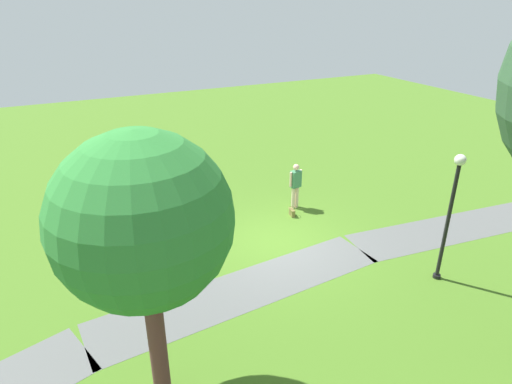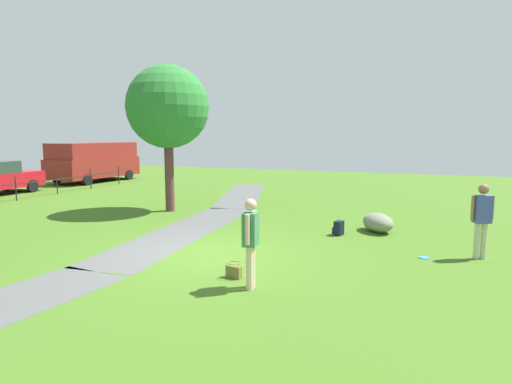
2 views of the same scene
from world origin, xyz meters
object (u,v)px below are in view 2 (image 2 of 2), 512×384
at_px(young_tree_near_path, 168,108).
at_px(lawn_boulder, 378,223).
at_px(man_near_boulder, 482,216).
at_px(woman_with_handbag, 251,237).
at_px(delivery_van, 94,160).
at_px(frisbee_on_grass, 424,258).
at_px(backpack_by_boulder, 338,228).
at_px(handbag_on_grass, 234,271).

distance_m(young_tree_near_path, lawn_boulder, 8.30).
bearing_deg(lawn_boulder, man_near_boulder, -129.03).
bearing_deg(lawn_boulder, woman_with_handbag, 164.27).
height_order(woman_with_handbag, delivery_van, delivery_van).
bearing_deg(young_tree_near_path, man_near_boulder, -105.20).
distance_m(frisbee_on_grass, delivery_van, 21.22).
xyz_separation_m(woman_with_handbag, delivery_van, (13.41, 15.70, 0.30)).
bearing_deg(young_tree_near_path, backpack_by_boulder, -103.46).
xyz_separation_m(lawn_boulder, backpack_by_boulder, (-0.86, 0.97, -0.08)).
height_order(handbag_on_grass, frisbee_on_grass, handbag_on_grass).
distance_m(handbag_on_grass, backpack_by_boulder, 4.60).
height_order(young_tree_near_path, woman_with_handbag, young_tree_near_path).
bearing_deg(woman_with_handbag, delivery_van, 49.50).
height_order(woman_with_handbag, frisbee_on_grass, woman_with_handbag).
distance_m(lawn_boulder, woman_with_handbag, 5.99).
xyz_separation_m(man_near_boulder, delivery_van, (9.69, 19.78, 0.27)).
xyz_separation_m(lawn_boulder, delivery_van, (7.68, 17.31, 1.00)).
bearing_deg(delivery_van, man_near_boulder, -116.09).
xyz_separation_m(woman_with_handbag, man_near_boulder, (3.72, -4.08, 0.03)).
distance_m(handbag_on_grass, delivery_van, 19.99).
xyz_separation_m(lawn_boulder, handbag_on_grass, (-5.30, 2.15, -0.13)).
distance_m(woman_with_handbag, frisbee_on_grass, 4.51).
bearing_deg(young_tree_near_path, woman_with_handbag, -137.53).
relative_size(man_near_boulder, delivery_van, 0.31).
relative_size(backpack_by_boulder, delivery_van, 0.07).
bearing_deg(woman_with_handbag, handbag_on_grass, 51.73).
xyz_separation_m(man_near_boulder, handbag_on_grass, (-3.30, 4.62, -0.85)).
distance_m(man_near_boulder, frisbee_on_grass, 1.58).
xyz_separation_m(young_tree_near_path, frisbee_on_grass, (-3.13, -8.81, -3.74)).
bearing_deg(young_tree_near_path, delivery_van, 54.58).
xyz_separation_m(young_tree_near_path, delivery_van, (6.98, 9.81, -2.48)).
height_order(woman_with_handbag, backpack_by_boulder, woman_with_handbag).
bearing_deg(man_near_boulder, lawn_boulder, 50.97).
height_order(young_tree_near_path, backpack_by_boulder, young_tree_near_path).
bearing_deg(frisbee_on_grass, lawn_boulder, 28.45).
bearing_deg(backpack_by_boulder, lawn_boulder, -48.60).
height_order(woman_with_handbag, handbag_on_grass, woman_with_handbag).
distance_m(young_tree_near_path, handbag_on_grass, 8.82).
xyz_separation_m(backpack_by_boulder, frisbee_on_grass, (-1.56, -2.28, -0.18)).
distance_m(lawn_boulder, man_near_boulder, 3.26).
relative_size(handbag_on_grass, delivery_van, 0.06).
relative_size(lawn_boulder, delivery_van, 0.26).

